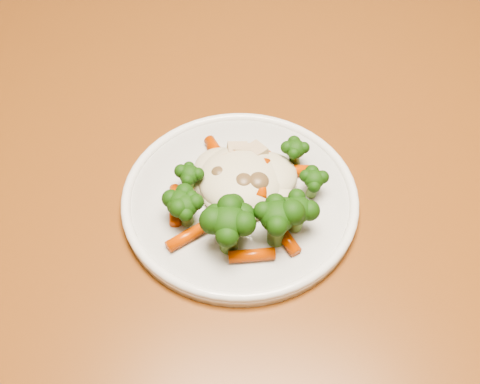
{
  "coord_description": "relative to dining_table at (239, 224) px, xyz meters",
  "views": [
    {
      "loc": [
        -0.09,
        -0.22,
        1.25
      ],
      "look_at": [
        -0.12,
        0.17,
        0.77
      ],
      "focal_mm": 45.0,
      "sensor_mm": 36.0,
      "label": 1
    }
  ],
  "objects": [
    {
      "name": "dining_table",
      "position": [
        0.0,
        0.0,
        0.0
      ],
      "size": [
        1.28,
        0.93,
        0.75
      ],
      "rotation": [
        0.0,
        0.0,
        0.12
      ],
      "color": "brown",
      "rests_on": "ground"
    },
    {
      "name": "plate",
      "position": [
        0.0,
        -0.05,
        0.11
      ],
      "size": [
        0.24,
        0.24,
        0.01
      ],
      "primitive_type": "cylinder",
      "color": "white",
      "rests_on": "dining_table"
    },
    {
      "name": "meal",
      "position": [
        0.01,
        -0.06,
        0.13
      ],
      "size": [
        0.17,
        0.17,
        0.05
      ],
      "color": "beige",
      "rests_on": "plate"
    }
  ]
}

